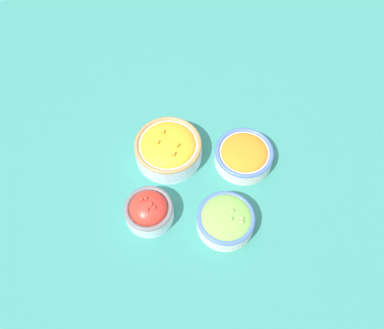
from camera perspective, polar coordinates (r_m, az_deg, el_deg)
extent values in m
plane|color=#337F75|center=(1.11, 0.00, -0.77)|extent=(3.00, 3.00, 0.00)
cylinder|color=silver|center=(1.12, -3.15, 1.92)|extent=(0.17, 0.17, 0.05)
torus|color=#997A4C|center=(1.09, -3.22, 2.66)|extent=(0.17, 0.17, 0.01)
ellipsoid|color=orange|center=(1.09, -3.22, 2.66)|extent=(0.14, 0.14, 0.04)
cube|color=#F4A828|center=(1.06, -2.53, 1.47)|extent=(0.01, 0.01, 0.01)
cube|color=#F4A828|center=(1.07, -4.69, 3.02)|extent=(0.01, 0.01, 0.01)
cube|color=#F4A828|center=(1.09, -3.97, 4.38)|extent=(0.01, 0.01, 0.01)
cube|color=#F4A828|center=(1.07, -2.03, 2.62)|extent=(0.01, 0.01, 0.01)
cylinder|color=silver|center=(1.03, 4.49, -7.57)|extent=(0.14, 0.14, 0.04)
torus|color=#4766B7|center=(1.01, 4.57, -7.09)|extent=(0.14, 0.14, 0.01)
ellipsoid|color=#7ABC4C|center=(1.01, 4.57, -7.09)|extent=(0.12, 0.12, 0.04)
ellipsoid|color=#99D166|center=(0.99, 5.41, -6.20)|extent=(0.01, 0.01, 0.01)
ellipsoid|color=#99D166|center=(0.99, 5.22, -7.20)|extent=(0.01, 0.01, 0.01)
ellipsoid|color=#99D166|center=(0.99, 6.65, -7.15)|extent=(0.01, 0.01, 0.01)
ellipsoid|color=#99D166|center=(0.99, 6.64, -7.63)|extent=(0.01, 0.01, 0.01)
cylinder|color=silver|center=(1.12, 6.89, 1.08)|extent=(0.15, 0.15, 0.04)
torus|color=#4766B7|center=(1.10, 7.00, 1.62)|extent=(0.15, 0.15, 0.01)
ellipsoid|color=orange|center=(1.10, 7.00, 1.62)|extent=(0.12, 0.12, 0.03)
cylinder|color=silver|center=(1.04, -5.71, -6.34)|extent=(0.12, 0.12, 0.05)
torus|color=slate|center=(1.02, -5.82, -5.83)|extent=(0.12, 0.12, 0.01)
ellipsoid|color=red|center=(1.02, -5.82, -5.83)|extent=(0.09, 0.09, 0.06)
ellipsoid|color=red|center=(0.99, -5.97, -6.02)|extent=(0.01, 0.01, 0.01)
ellipsoid|color=red|center=(1.00, -6.23, -4.49)|extent=(0.01, 0.01, 0.01)
ellipsoid|color=red|center=(0.99, -5.51, -5.27)|extent=(0.01, 0.01, 0.01)
ellipsoid|color=red|center=(0.99, -5.08, -5.69)|extent=(0.01, 0.01, 0.01)
ellipsoid|color=red|center=(1.00, -6.79, -4.67)|extent=(0.01, 0.01, 0.01)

